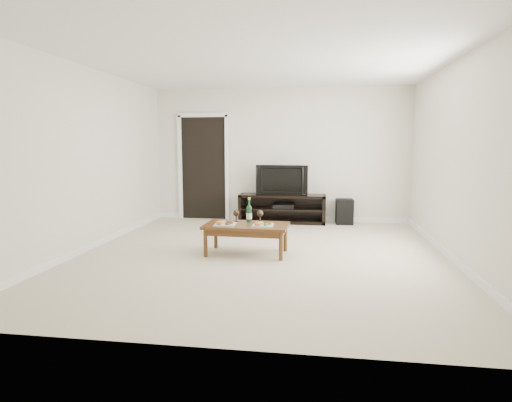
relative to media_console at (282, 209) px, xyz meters
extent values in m
plane|color=#BFB39A|center=(-0.07, -2.50, -0.28)|extent=(5.50, 5.50, 0.00)
cube|color=silver|center=(-0.07, 0.27, 1.02)|extent=(5.00, 0.04, 2.60)
cube|color=white|center=(-0.07, -2.50, 2.35)|extent=(5.00, 5.50, 0.04)
cube|color=black|center=(-1.62, 0.24, 0.75)|extent=(0.90, 0.02, 2.05)
cube|color=black|center=(0.00, 0.00, 0.00)|extent=(1.66, 0.45, 0.55)
imported|color=black|center=(0.00, 0.00, 0.56)|extent=(1.00, 0.18, 0.57)
cube|color=black|center=(0.02, -0.01, 0.05)|extent=(0.42, 0.33, 0.08)
cube|color=black|center=(1.19, 0.04, -0.04)|extent=(0.33, 0.33, 0.47)
cube|color=brown|center=(-0.28, -2.47, -0.07)|extent=(1.17, 0.67, 0.42)
cube|color=white|center=(-0.56, -2.57, 0.18)|extent=(0.27, 0.27, 0.07)
cube|color=white|center=(-0.04, -2.56, 0.18)|extent=(0.27, 0.27, 0.07)
cylinder|color=#103B1F|center=(-0.27, -2.31, 0.32)|extent=(0.07, 0.07, 0.35)
camera|label=1|loc=(0.69, -8.18, 1.23)|focal=30.00mm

